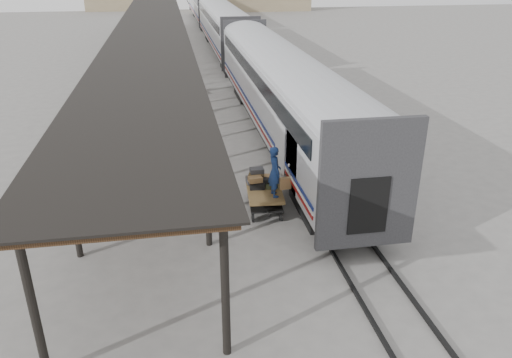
{
  "coord_description": "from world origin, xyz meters",
  "views": [
    {
      "loc": [
        -2.24,
        -16.22,
        8.68
      ],
      "look_at": [
        0.42,
        -0.79,
        1.7
      ],
      "focal_mm": 35.0,
      "sensor_mm": 36.0,
      "label": 1
    }
  ],
  "objects_px": {
    "luggage_tug": "(175,88)",
    "baggage_cart": "(264,193)",
    "pedestrian": "(169,105)",
    "porter": "(275,172)"
  },
  "relations": [
    {
      "from": "baggage_cart",
      "to": "luggage_tug",
      "type": "bearing_deg",
      "value": 104.29
    },
    {
      "from": "luggage_tug",
      "to": "baggage_cart",
      "type": "bearing_deg",
      "value": -100.6
    },
    {
      "from": "baggage_cart",
      "to": "porter",
      "type": "bearing_deg",
      "value": -64.26
    },
    {
      "from": "luggage_tug",
      "to": "porter",
      "type": "distance_m",
      "value": 18.24
    },
    {
      "from": "pedestrian",
      "to": "luggage_tug",
      "type": "bearing_deg",
      "value": -85.0
    },
    {
      "from": "baggage_cart",
      "to": "pedestrian",
      "type": "xyz_separation_m",
      "value": [
        -3.34,
        12.1,
        0.2
      ]
    },
    {
      "from": "pedestrian",
      "to": "porter",
      "type": "bearing_deg",
      "value": 115.43
    },
    {
      "from": "luggage_tug",
      "to": "pedestrian",
      "type": "height_order",
      "value": "pedestrian"
    },
    {
      "from": "baggage_cart",
      "to": "pedestrian",
      "type": "height_order",
      "value": "pedestrian"
    },
    {
      "from": "luggage_tug",
      "to": "pedestrian",
      "type": "bearing_deg",
      "value": -114.88
    }
  ]
}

